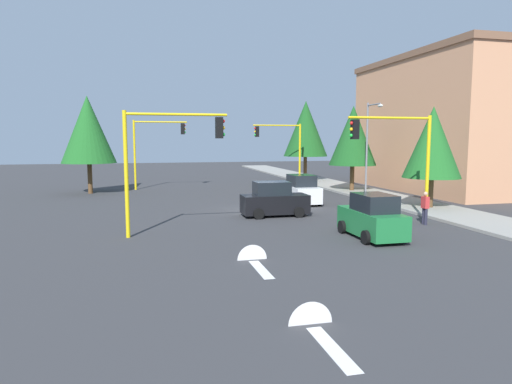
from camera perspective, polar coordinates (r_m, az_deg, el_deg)
ground_plane at (r=27.94m, az=0.33°, el=-2.37°), size 120.00×120.00×0.00m
sidewalk_kerb at (r=36.39m, az=14.60°, el=-0.37°), size 80.00×4.00×0.15m
lane_arrow_near at (r=16.29m, az=-0.06°, el=-8.89°), size 2.40×1.10×1.10m
lane_arrow_mid at (r=10.88m, az=7.79°, el=-17.03°), size 2.40×1.10×1.10m
apartment_block at (r=42.59m, az=22.79°, el=7.84°), size 17.02×9.30×11.28m
traffic_signal_near_right at (r=20.80m, az=-10.96°, el=5.41°), size 0.36×4.59×5.60m
traffic_signal_far_right at (r=40.78m, az=-12.46°, el=6.26°), size 0.36×4.59×5.99m
traffic_signal_far_left at (r=42.62m, az=3.22°, el=6.22°), size 0.36×4.59×5.77m
traffic_signal_near_left at (r=24.19m, az=17.15°, el=5.33°), size 0.36×4.59×5.57m
street_lamp_curbside at (r=34.30m, az=13.98°, el=6.39°), size 2.15×0.28×7.00m
tree_opposite_side at (r=39.01m, az=-20.23°, el=7.31°), size 4.26×4.26×7.79m
tree_roadside_near at (r=30.17m, az=21.16°, el=5.78°), size 3.50×3.50×6.36m
tree_roadside_mid at (r=38.58m, az=12.01°, el=6.88°), size 3.88×3.88×7.08m
tree_roadside_far at (r=47.63m, az=6.21°, el=7.84°), size 4.51×4.51×8.25m
car_green at (r=20.86m, az=14.29°, el=-3.16°), size 3.80×1.93×1.98m
car_black at (r=26.00m, az=2.26°, el=-1.05°), size 1.95×3.75×1.98m
car_white at (r=31.19m, az=5.58°, el=0.20°), size 3.94×2.03×1.98m
pedestrian_crossing at (r=24.89m, az=20.34°, el=-1.77°), size 0.40×0.24×1.70m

